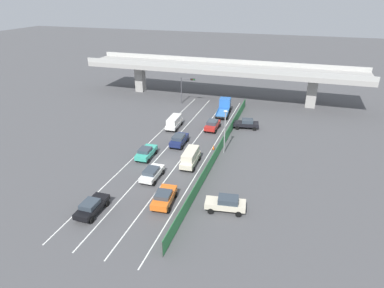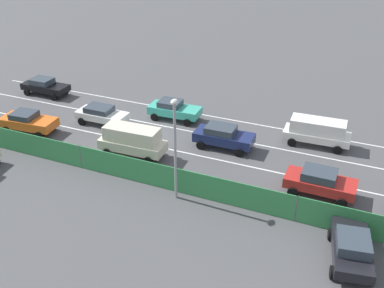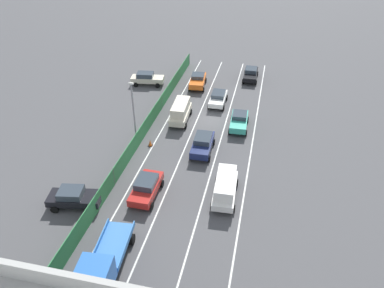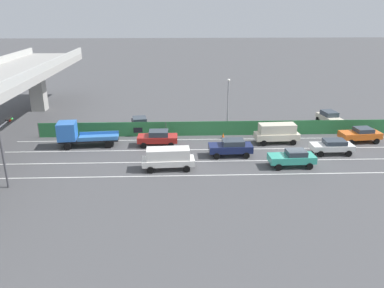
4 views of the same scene
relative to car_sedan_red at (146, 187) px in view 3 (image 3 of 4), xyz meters
name	(u,v)px [view 3 (image 3 of 4)]	position (x,y,z in m)	size (l,w,h in m)	color
ground_plane	(212,120)	(-3.08, -13.87, -0.93)	(300.00, 300.00, 0.00)	#4C4C4F
lane_line_left_edge	(251,154)	(-7.98, -8.06, -0.92)	(0.14, 47.62, 0.01)	silver
lane_line_mid_left	(218,150)	(-4.72, -8.06, -0.92)	(0.14, 47.62, 0.01)	silver
lane_line_mid_right	(186,146)	(-1.45, -8.06, -0.92)	(0.14, 47.62, 0.01)	silver
lane_line_right_edge	(155,142)	(1.82, -8.06, -0.92)	(0.14, 47.62, 0.01)	silver
green_fence	(141,133)	(3.22, -8.06, -0.07)	(0.10, 43.72, 1.71)	#338447
car_sedan_red	(146,187)	(0.00, 0.00, 0.00)	(2.04, 4.27, 1.68)	red
car_taxi_orange	(198,80)	(0.33, -22.33, -0.02)	(2.38, 4.51, 1.62)	orange
car_taxi_teal	(239,120)	(-6.24, -12.86, -0.03)	(2.09, 4.34, 1.61)	teal
car_van_white	(225,186)	(-6.42, -1.25, 0.23)	(2.15, 4.87, 2.01)	silver
car_hatchback_white	(218,98)	(-3.13, -17.86, -0.07)	(1.98, 4.22, 1.49)	silver
car_van_cream	(181,111)	(0.32, -12.98, 0.31)	(2.12, 4.84, 2.19)	beige
car_sedan_black	(251,74)	(-6.30, -26.20, -0.06)	(1.99, 4.48, 1.55)	black
car_sedan_navy	(203,143)	(-3.29, -7.47, 0.02)	(2.07, 4.38, 1.69)	navy
flatbed_truck_blue	(101,267)	(0.07, 8.66, 0.45)	(2.74, 6.41, 2.71)	black
parked_sedan_cream	(147,78)	(7.07, -21.42, 0.01)	(4.50, 2.42, 1.69)	beige
parked_sedan_dark	(74,197)	(5.31, 2.42, -0.04)	(4.48, 2.61, 1.62)	black
street_lamp	(133,106)	(3.80, -7.95, 3.07)	(0.60, 0.36, 6.51)	gray
traffic_cone	(150,143)	(2.07, -7.31, -0.61)	(0.47, 0.47, 0.69)	orange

